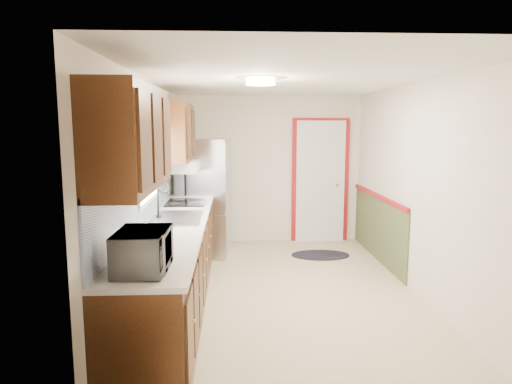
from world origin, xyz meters
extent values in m
cube|color=tan|center=(0.00, 0.00, 0.00)|extent=(3.20, 5.20, 0.12)
cube|color=white|center=(0.00, 0.00, 2.40)|extent=(3.20, 5.20, 0.12)
cube|color=silver|center=(0.00, 2.50, 1.20)|extent=(3.20, 0.10, 2.40)
cube|color=silver|center=(0.00, -2.50, 1.20)|extent=(3.20, 0.10, 2.40)
cube|color=silver|center=(-1.50, 0.00, 1.20)|extent=(0.10, 5.20, 2.40)
cube|color=silver|center=(1.50, 0.00, 1.20)|extent=(0.10, 5.20, 2.40)
cube|color=#381D0C|center=(-1.20, -0.30, 0.45)|extent=(0.60, 4.00, 0.90)
cube|color=silver|center=(-1.19, -0.30, 0.92)|extent=(0.63, 4.00, 0.04)
cube|color=#5489CC|center=(-1.49, -0.30, 1.22)|extent=(0.02, 4.00, 0.55)
cube|color=#381D0C|center=(-1.32, -1.60, 1.83)|extent=(0.35, 1.40, 0.75)
cube|color=#381D0C|center=(-1.32, 1.10, 1.83)|extent=(0.35, 1.20, 0.75)
cube|color=white|center=(-1.49, -0.20, 1.62)|extent=(0.02, 1.00, 0.90)
cube|color=#CC4126|center=(-1.44, -0.20, 1.97)|extent=(0.05, 1.12, 0.24)
cube|color=#B7B7BC|center=(-1.19, -0.20, 0.95)|extent=(0.52, 0.82, 0.02)
cube|color=white|center=(-1.27, 1.15, 1.38)|extent=(0.45, 0.60, 0.15)
cube|color=maroon|center=(0.85, 2.47, 1.00)|extent=(0.94, 0.05, 2.08)
cube|color=white|center=(0.85, 2.44, 1.00)|extent=(0.80, 0.04, 2.00)
cube|color=#444D2B|center=(1.49, 1.35, 0.45)|extent=(0.02, 2.30, 0.90)
cube|color=maroon|center=(1.48, 1.35, 0.92)|extent=(0.04, 2.30, 0.06)
cylinder|color=#FFD88C|center=(-0.30, -0.20, 2.36)|extent=(0.30, 0.30, 0.06)
imported|color=white|center=(-1.20, -1.95, 1.11)|extent=(0.28, 0.50, 0.34)
cube|color=#B7B7BC|center=(-1.02, 1.75, 0.86)|extent=(0.81, 0.76, 1.73)
cylinder|color=black|center=(-1.26, 1.37, 0.78)|extent=(0.02, 0.02, 1.21)
ellipsoid|color=black|center=(0.70, 1.56, 0.01)|extent=(0.88, 0.58, 0.01)
cube|color=black|center=(-1.19, 0.78, 0.95)|extent=(0.48, 0.58, 0.02)
camera|label=1|loc=(-0.59, -4.97, 1.91)|focal=32.00mm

